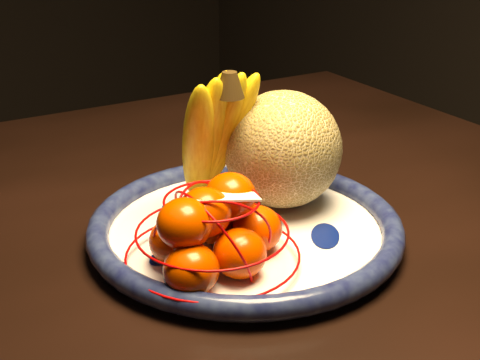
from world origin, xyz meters
TOP-DOWN VIEW (x-y plane):
  - dining_table at (0.10, -0.09)m, footprint 1.66×1.11m
  - fruit_bowl at (0.32, -0.22)m, footprint 0.36×0.36m
  - cantaloupe at (0.39, -0.19)m, footprint 0.14×0.14m
  - banana_bunch at (0.32, -0.15)m, footprint 0.13×0.12m
  - mandarin_bag at (0.24, -0.26)m, footprint 0.20×0.20m
  - price_tag at (0.25, -0.27)m, footprint 0.08×0.05m

SIDE VIEW (x-z plane):
  - dining_table at x=0.10m, z-range 0.31..1.09m
  - fruit_bowl at x=0.32m, z-range 0.78..0.81m
  - mandarin_bag at x=0.24m, z-range 0.78..0.89m
  - cantaloupe at x=0.39m, z-range 0.80..0.94m
  - price_tag at x=0.25m, z-range 0.87..0.88m
  - banana_bunch at x=0.32m, z-range 0.80..0.99m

